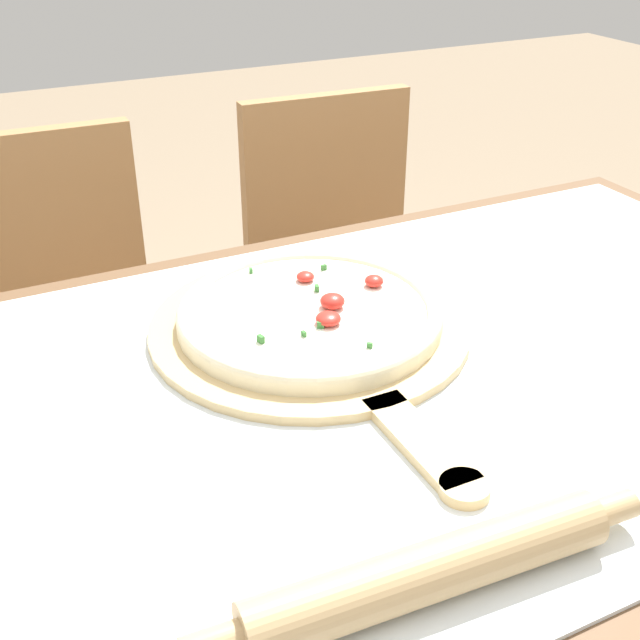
{
  "coord_description": "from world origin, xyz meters",
  "views": [
    {
      "loc": [
        -0.43,
        -0.67,
        1.3
      ],
      "look_at": [
        -0.05,
        0.1,
        0.81
      ],
      "focal_mm": 45.0,
      "sensor_mm": 36.0,
      "label": 1
    }
  ],
  "objects_px": {
    "chair_left": "(63,334)",
    "pizza_peel": "(315,331)",
    "rolling_pin": "(430,571)",
    "chair_right": "(342,273)",
    "pizza": "(310,313)"
  },
  "relations": [
    {
      "from": "chair_left",
      "to": "pizza_peel",
      "type": "bearing_deg",
      "value": -67.79
    },
    {
      "from": "rolling_pin",
      "to": "chair_right",
      "type": "distance_m",
      "value": 1.17
    },
    {
      "from": "rolling_pin",
      "to": "chair_right",
      "type": "relative_size",
      "value": 0.46
    },
    {
      "from": "chair_left",
      "to": "chair_right",
      "type": "height_order",
      "value": "same"
    },
    {
      "from": "chair_left",
      "to": "chair_right",
      "type": "xyz_separation_m",
      "value": [
        0.61,
        -0.0,
        0.0
      ]
    },
    {
      "from": "pizza",
      "to": "pizza_peel",
      "type": "bearing_deg",
      "value": -91.45
    },
    {
      "from": "pizza_peel",
      "to": "chair_right",
      "type": "xyz_separation_m",
      "value": [
        0.37,
        0.63,
        -0.27
      ]
    },
    {
      "from": "pizza",
      "to": "rolling_pin",
      "type": "distance_m",
      "value": 0.44
    },
    {
      "from": "rolling_pin",
      "to": "chair_right",
      "type": "bearing_deg",
      "value": 66.08
    },
    {
      "from": "pizza",
      "to": "chair_right",
      "type": "distance_m",
      "value": 0.77
    },
    {
      "from": "pizza_peel",
      "to": "chair_left",
      "type": "height_order",
      "value": "chair_left"
    },
    {
      "from": "pizza",
      "to": "chair_right",
      "type": "bearing_deg",
      "value": 59.14
    },
    {
      "from": "pizza",
      "to": "chair_right",
      "type": "height_order",
      "value": "chair_right"
    },
    {
      "from": "rolling_pin",
      "to": "chair_left",
      "type": "relative_size",
      "value": 0.46
    },
    {
      "from": "chair_right",
      "to": "pizza",
      "type": "bearing_deg",
      "value": -118.45
    }
  ]
}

